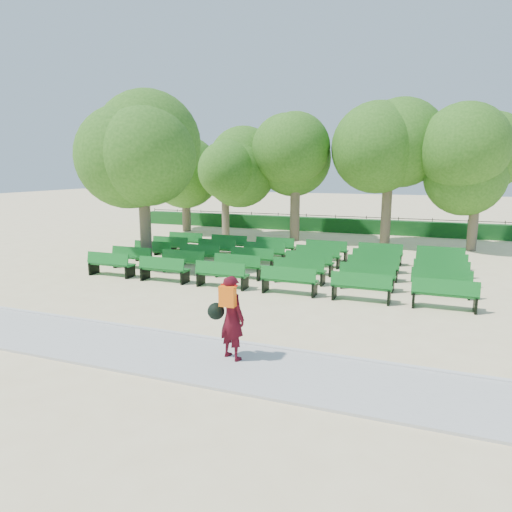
% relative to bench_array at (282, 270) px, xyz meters
% --- Properties ---
extents(ground, '(120.00, 120.00, 0.00)m').
position_rel_bench_array_xyz_m(ground, '(-1.33, -1.52, -0.10)').
color(ground, beige).
extents(paving, '(30.00, 2.20, 0.06)m').
position_rel_bench_array_xyz_m(paving, '(-1.33, -8.92, -0.07)').
color(paving, '#B8B9B4').
rests_on(paving, ground).
extents(curb, '(30.00, 0.12, 0.10)m').
position_rel_bench_array_xyz_m(curb, '(-1.33, -7.77, -0.05)').
color(curb, silver).
rests_on(curb, ground).
extents(hedge, '(26.00, 0.70, 0.90)m').
position_rel_bench_array_xyz_m(hedge, '(-1.33, 12.48, 0.35)').
color(hedge, '#134A19').
rests_on(hedge, ground).
extents(fence, '(26.00, 0.10, 1.02)m').
position_rel_bench_array_xyz_m(fence, '(-1.33, 12.88, -0.10)').
color(fence, black).
rests_on(fence, ground).
extents(tree_line, '(21.80, 6.80, 7.04)m').
position_rel_bench_array_xyz_m(tree_line, '(-1.33, 8.48, -0.10)').
color(tree_line, '#34691C').
rests_on(tree_line, ground).
extents(bench_array, '(1.90, 0.71, 1.18)m').
position_rel_bench_array_xyz_m(bench_array, '(0.00, 0.00, 0.00)').
color(bench_array, '#126B20').
rests_on(bench_array, ground).
extents(tree_among, '(4.73, 4.73, 6.46)m').
position_rel_bench_array_xyz_m(tree_among, '(-5.79, -0.89, 4.21)').
color(tree_among, brown).
rests_on(tree_among, ground).
extents(person, '(0.92, 0.67, 1.84)m').
position_rel_bench_array_xyz_m(person, '(1.57, -8.65, 0.92)').
color(person, '#420912').
rests_on(person, ground).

